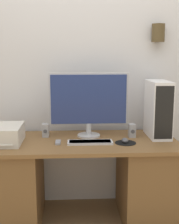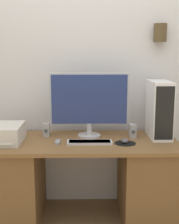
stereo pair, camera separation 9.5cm
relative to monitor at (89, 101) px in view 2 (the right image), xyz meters
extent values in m
cube|color=silver|center=(-0.07, 0.26, 0.34)|extent=(6.40, 0.05, 2.70)
cylinder|color=#4C3D23|center=(0.63, 0.18, 0.58)|extent=(0.12, 0.12, 0.16)
cube|color=brown|center=(-0.07, -0.14, -0.32)|extent=(1.60, 0.69, 0.03)
cube|color=brown|center=(-0.64, -0.14, -0.68)|extent=(0.45, 0.63, 0.68)
cube|color=brown|center=(0.49, -0.14, -0.68)|extent=(0.45, 0.63, 0.68)
cylinder|color=#B7B7BC|center=(0.00, 0.00, -0.30)|extent=(0.20, 0.20, 0.02)
cylinder|color=#B7B7BC|center=(0.00, 0.00, -0.24)|extent=(0.04, 0.04, 0.10)
cube|color=#B7B7BC|center=(0.00, 0.01, 0.02)|extent=(0.67, 0.03, 0.45)
cube|color=navy|center=(0.00, -0.01, 0.02)|extent=(0.64, 0.01, 0.42)
cube|color=silver|center=(0.00, -0.22, -0.30)|extent=(0.36, 0.12, 0.02)
cube|color=white|center=(0.00, -0.22, -0.29)|extent=(0.33, 0.10, 0.01)
cylinder|color=black|center=(0.28, -0.23, -0.30)|extent=(0.17, 0.17, 0.00)
ellipsoid|color=#4C4C51|center=(0.28, -0.23, -0.28)|extent=(0.05, 0.08, 0.04)
cube|color=white|center=(0.60, -0.03, -0.07)|extent=(0.17, 0.35, 0.48)
cube|color=black|center=(0.60, -0.21, -0.07)|extent=(0.15, 0.01, 0.43)
cube|color=beige|center=(-0.69, -0.17, -0.24)|extent=(0.30, 0.35, 0.14)
cube|color=white|center=(-0.69, -0.27, -0.27)|extent=(0.21, 0.16, 0.01)
cube|color=#99999E|center=(-0.37, 0.01, -0.25)|extent=(0.06, 0.08, 0.11)
cylinder|color=#47474C|center=(-0.37, -0.03, -0.25)|extent=(0.03, 0.00, 0.03)
cube|color=#99999E|center=(0.37, -0.04, -0.25)|extent=(0.06, 0.08, 0.11)
cylinder|color=#47474C|center=(0.37, -0.08, -0.25)|extent=(0.03, 0.00, 0.03)
cube|color=gray|center=(-0.26, -0.20, -0.30)|extent=(0.04, 0.11, 0.02)
camera|label=1|loc=(-0.13, -2.62, 0.41)|focal=50.00mm
camera|label=2|loc=(-0.04, -2.63, 0.41)|focal=50.00mm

